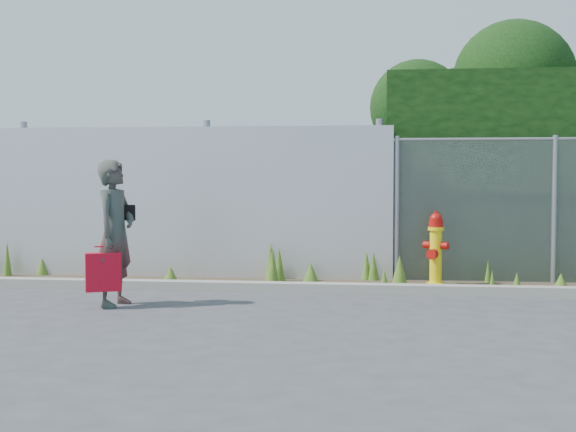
% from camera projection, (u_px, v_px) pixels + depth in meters
% --- Properties ---
extents(ground, '(80.00, 80.00, 0.00)m').
position_uv_depth(ground, '(300.00, 317.00, 8.48)').
color(ground, '#3E3E40').
rests_on(ground, ground).
extents(curb, '(16.00, 0.22, 0.12)m').
position_uv_depth(curb, '(315.00, 288.00, 10.27)').
color(curb, gray).
rests_on(curb, ground).
extents(weed_strip, '(16.00, 1.32, 0.53)m').
position_uv_depth(weed_strip, '(283.00, 274.00, 11.08)').
color(weed_strip, '#413325').
rests_on(weed_strip, ground).
extents(corrugated_fence, '(8.50, 0.21, 2.30)m').
position_uv_depth(corrugated_fence, '(103.00, 202.00, 11.80)').
color(corrugated_fence, silver).
rests_on(corrugated_fence, ground).
extents(fire_hydrant, '(0.34, 0.31, 1.02)m').
position_uv_depth(fire_hydrant, '(436.00, 250.00, 10.77)').
color(fire_hydrant, yellow).
rests_on(fire_hydrant, ground).
extents(woman, '(0.52, 0.68, 1.68)m').
position_uv_depth(woman, '(115.00, 233.00, 9.20)').
color(woman, '#0F6253').
rests_on(woman, ground).
extents(red_tote_bag, '(0.39, 0.14, 0.51)m').
position_uv_depth(red_tote_bag, '(103.00, 272.00, 9.02)').
color(red_tote_bag, '#B90A1A').
extents(black_shoulder_bag, '(0.24, 0.10, 0.18)m').
position_uv_depth(black_shoulder_bag, '(125.00, 213.00, 9.40)').
color(black_shoulder_bag, black).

